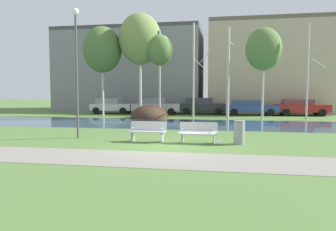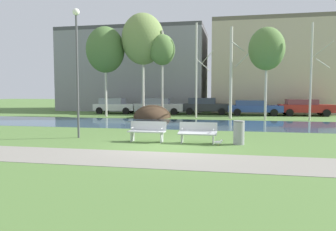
# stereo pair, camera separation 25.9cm
# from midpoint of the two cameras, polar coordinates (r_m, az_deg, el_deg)

# --- Properties ---
(ground_plane) EXTENTS (120.00, 120.00, 0.00)m
(ground_plane) POSITION_cam_midpoint_polar(r_m,az_deg,el_deg) (22.41, 5.19, -1.27)
(ground_plane) COLOR #517538
(paved_path_strip) EXTENTS (60.00, 2.48, 0.01)m
(paved_path_strip) POSITION_cam_midpoint_polar(r_m,az_deg,el_deg) (10.38, -2.12, -7.76)
(paved_path_strip) COLOR gray
(paved_path_strip) RESTS_ON ground
(river_band) EXTENTS (80.00, 6.70, 0.01)m
(river_band) POSITION_cam_midpoint_polar(r_m,az_deg,el_deg) (21.40, 4.90, -1.52)
(river_band) COLOR #33516B
(river_band) RESTS_ON ground
(soil_mound) EXTENTS (3.06, 3.53, 2.11)m
(soil_mound) POSITION_cam_midpoint_polar(r_m,az_deg,el_deg) (26.54, -2.55, -0.38)
(soil_mound) COLOR #423021
(soil_mound) RESTS_ON ground
(bench_left) EXTENTS (1.61, 0.58, 0.87)m
(bench_left) POSITION_cam_midpoint_polar(r_m,az_deg,el_deg) (13.89, -3.18, -2.73)
(bench_left) COLOR #B2B5B7
(bench_left) RESTS_ON ground
(bench_right) EXTENTS (1.61, 0.58, 0.87)m
(bench_right) POSITION_cam_midpoint_polar(r_m,az_deg,el_deg) (13.51, 5.83, -2.94)
(bench_right) COLOR #B2B5B7
(bench_right) RESTS_ON ground
(trash_bin) EXTENTS (0.47, 0.47, 0.98)m
(trash_bin) POSITION_cam_midpoint_polar(r_m,az_deg,el_deg) (13.50, 13.00, -2.89)
(trash_bin) COLOR gray
(trash_bin) RESTS_ON ground
(seagull) EXTENTS (0.39, 0.15, 0.25)m
(seagull) POSITION_cam_midpoint_polar(r_m,az_deg,el_deg) (13.12, 9.51, -4.70)
(seagull) COLOR white
(seagull) RESTS_ON ground
(streetlamp) EXTENTS (0.32, 0.32, 5.94)m
(streetlamp) POSITION_cam_midpoint_polar(r_m,az_deg,el_deg) (15.56, -15.38, 10.55)
(streetlamp) COLOR #4C4C51
(streetlamp) RESTS_ON ground
(birch_far_left) EXTENTS (3.24, 3.24, 7.65)m
(birch_far_left) POSITION_cam_midpoint_polar(r_m,az_deg,el_deg) (28.35, -10.79, 11.37)
(birch_far_left) COLOR beige
(birch_far_left) RESTS_ON ground
(birch_left) EXTENTS (3.57, 3.57, 8.70)m
(birch_left) POSITION_cam_midpoint_polar(r_m,az_deg,el_deg) (27.81, -4.19, 13.35)
(birch_left) COLOR beige
(birch_left) RESTS_ON ground
(birch_center_left) EXTENTS (2.09, 2.09, 7.12)m
(birch_center_left) POSITION_cam_midpoint_polar(r_m,az_deg,el_deg) (26.75, -0.75, 11.51)
(birch_center_left) COLOR #BCB7A8
(birch_center_left) RESTS_ON ground
(birch_center) EXTENTS (1.47, 2.51, 7.70)m
(birch_center) POSITION_cam_midpoint_polar(r_m,az_deg,el_deg) (26.59, 5.41, 8.01)
(birch_center) COLOR beige
(birch_center) RESTS_ON ground
(birch_center_right) EXTENTS (1.59, 2.48, 7.20)m
(birch_center_right) POSITION_cam_midpoint_polar(r_m,az_deg,el_deg) (26.02, 11.47, 7.57)
(birch_center_right) COLOR beige
(birch_center_right) RESTS_ON ground
(birch_right) EXTENTS (2.69, 2.69, 6.99)m
(birch_right) POSITION_cam_midpoint_polar(r_m,az_deg,el_deg) (25.85, 17.36, 11.20)
(birch_right) COLOR beige
(birch_right) RESTS_ON ground
(birch_far_right) EXTENTS (1.50, 2.64, 7.18)m
(birch_far_right) POSITION_cam_midpoint_polar(r_m,az_deg,el_deg) (26.11, 24.41, 7.21)
(birch_far_right) COLOR beige
(birch_far_right) RESTS_ON ground
(parked_van_nearest_white) EXTENTS (4.08, 2.21, 1.50)m
(parked_van_nearest_white) POSITION_cam_midpoint_polar(r_m,az_deg,el_deg) (32.01, -9.19, 1.78)
(parked_van_nearest_white) COLOR silver
(parked_van_nearest_white) RESTS_ON ground
(parked_sedan_second_silver) EXTENTS (4.63, 2.15, 1.51)m
(parked_sedan_second_silver) POSITION_cam_midpoint_polar(r_m,az_deg,el_deg) (30.59, -1.40, 1.75)
(parked_sedan_second_silver) COLOR #B2B5BC
(parked_sedan_second_silver) RESTS_ON ground
(parked_hatch_third_dark) EXTENTS (4.52, 2.20, 1.55)m
(parked_hatch_third_dark) POSITION_cam_midpoint_polar(r_m,az_deg,el_deg) (30.69, 6.81, 1.75)
(parked_hatch_third_dark) COLOR #282B30
(parked_hatch_third_dark) RESTS_ON ground
(parked_wagon_fourth_blue) EXTENTS (4.81, 2.10, 1.36)m
(parked_wagon_fourth_blue) POSITION_cam_midpoint_polar(r_m,az_deg,el_deg) (30.11, 15.16, 1.43)
(parked_wagon_fourth_blue) COLOR #2D4793
(parked_wagon_fourth_blue) RESTS_ON ground
(parked_suv_fifth_red) EXTENTS (4.64, 2.09, 1.46)m
(parked_suv_fifth_red) POSITION_cam_midpoint_polar(r_m,az_deg,el_deg) (31.10, 23.27, 1.40)
(parked_suv_fifth_red) COLOR maroon
(parked_suv_fifth_red) RESTS_ON ground
(building_grey_warehouse) EXTENTS (16.19, 8.45, 9.15)m
(building_grey_warehouse) POSITION_cam_midpoint_polar(r_m,az_deg,el_deg) (38.34, -5.49, 7.89)
(building_grey_warehouse) COLOR gray
(building_grey_warehouse) RESTS_ON ground
(building_beige_block) EXTENTS (13.60, 8.66, 9.39)m
(building_beige_block) POSITION_cam_midpoint_polar(r_m,az_deg,el_deg) (36.81, 19.08, 8.01)
(building_beige_block) COLOR #BCAD8E
(building_beige_block) RESTS_ON ground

